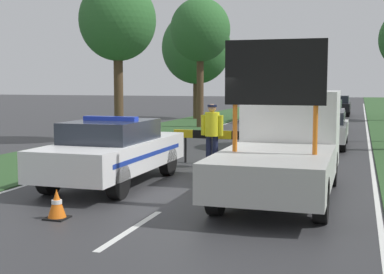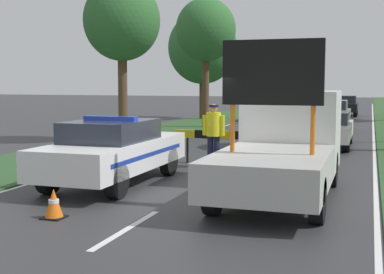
% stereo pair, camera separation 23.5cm
% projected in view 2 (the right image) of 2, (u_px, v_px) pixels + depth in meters
% --- Properties ---
extents(ground_plane, '(160.00, 160.00, 0.00)m').
position_uv_depth(ground_plane, '(187.00, 193.00, 11.65)').
color(ground_plane, '#333335').
extents(lane_markings, '(7.93, 68.91, 0.01)m').
position_uv_depth(lane_markings, '(297.00, 127.00, 28.93)').
color(lane_markings, silver).
rests_on(lane_markings, ground).
extents(grass_verge_left, '(3.76, 120.00, 0.03)m').
position_uv_depth(grass_verge_left, '(203.00, 122.00, 32.37)').
color(grass_verge_left, '#2D5128').
rests_on(grass_verge_left, ground).
extents(police_car, '(1.88, 4.94, 1.62)m').
position_uv_depth(police_car, '(114.00, 150.00, 12.66)').
color(police_car, white).
rests_on(police_car, ground).
extents(work_truck, '(2.10, 5.53, 3.20)m').
position_uv_depth(work_truck, '(285.00, 144.00, 11.53)').
color(work_truck, white).
rests_on(work_truck, ground).
extents(road_barrier, '(3.56, 0.08, 0.99)m').
position_uv_depth(road_barrier, '(233.00, 137.00, 15.63)').
color(road_barrier, black).
rests_on(road_barrier, ground).
extents(police_officer, '(0.65, 0.41, 1.80)m').
position_uv_depth(police_officer, '(214.00, 130.00, 15.08)').
color(police_officer, '#191E38').
rests_on(police_officer, ground).
extents(pedestrian_civilian, '(0.60, 0.38, 1.67)m').
position_uv_depth(pedestrian_civilian, '(258.00, 134.00, 14.83)').
color(pedestrian_civilian, '#191E38').
rests_on(pedestrian_civilian, ground).
extents(traffic_cone_near_police, '(0.50, 0.50, 0.69)m').
position_uv_depth(traffic_cone_near_police, '(219.00, 178.00, 11.52)').
color(traffic_cone_near_police, black).
rests_on(traffic_cone_near_police, ground).
extents(traffic_cone_centre_front, '(0.38, 0.38, 0.53)m').
position_uv_depth(traffic_cone_centre_front, '(54.00, 204.00, 9.48)').
color(traffic_cone_centre_front, black).
rests_on(traffic_cone_centre_front, ground).
extents(traffic_cone_near_truck, '(0.37, 0.37, 0.52)m').
position_uv_depth(traffic_cone_near_truck, '(326.00, 160.00, 14.89)').
color(traffic_cone_near_truck, black).
rests_on(traffic_cone_near_truck, ground).
extents(traffic_cone_behind_barrier, '(0.35, 0.35, 0.49)m').
position_uv_depth(traffic_cone_behind_barrier, '(289.00, 160.00, 14.97)').
color(traffic_cone_behind_barrier, black).
rests_on(traffic_cone_behind_barrier, ground).
extents(queued_car_van_white, '(1.70, 4.47, 1.33)m').
position_uv_depth(queued_car_van_white, '(328.00, 128.00, 19.92)').
color(queued_car_van_white, silver).
rests_on(queued_car_van_white, ground).
extents(queued_car_suv_grey, '(1.91, 4.59, 1.55)m').
position_uv_depth(queued_car_suv_grey, '(329.00, 115.00, 26.16)').
color(queued_car_suv_grey, slate).
rests_on(queued_car_suv_grey, ground).
extents(queued_car_sedan_silver, '(1.94, 4.69, 1.62)m').
position_uv_depth(queued_car_sedan_silver, '(272.00, 108.00, 33.07)').
color(queued_car_sedan_silver, '#B2B2B7').
rests_on(queued_car_sedan_silver, ground).
extents(queued_car_sedan_black, '(1.86, 4.13, 1.47)m').
position_uv_depth(queued_car_sedan_black, '(344.00, 105.00, 38.64)').
color(queued_car_sedan_black, black).
rests_on(queued_car_sedan_black, ground).
extents(roadside_tree_near_right, '(3.06, 3.06, 6.48)m').
position_uv_depth(roadside_tree_near_right, '(122.00, 22.00, 21.26)').
color(roadside_tree_near_right, '#4C3823').
rests_on(roadside_tree_near_right, ground).
extents(roadside_tree_mid_left, '(3.18, 3.18, 6.85)m').
position_uv_depth(roadside_tree_mid_left, '(206.00, 31.00, 28.20)').
color(roadside_tree_mid_left, '#4C3823').
rests_on(roadside_tree_mid_left, ground).
extents(roadside_tree_mid_right, '(4.51, 4.51, 7.04)m').
position_uv_depth(roadside_tree_mid_right, '(203.00, 48.00, 34.86)').
color(roadside_tree_mid_right, '#4C3823').
rests_on(roadside_tree_mid_right, ground).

